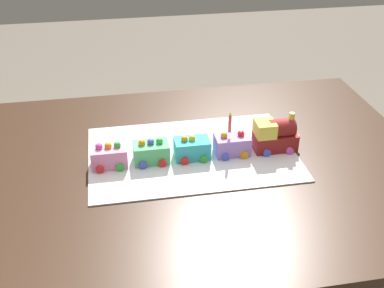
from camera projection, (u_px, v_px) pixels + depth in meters
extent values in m
cube|color=#382316|center=(186.00, 168.00, 1.38)|extent=(1.40, 1.00, 0.03)
cube|color=#382316|center=(318.00, 169.00, 2.04)|extent=(0.07, 0.07, 0.71)
cube|color=#382316|center=(3.00, 202.00, 1.85)|extent=(0.07, 0.07, 0.71)
cube|color=silver|center=(192.00, 153.00, 1.42)|extent=(0.60, 0.40, 0.00)
cube|color=maroon|center=(275.00, 141.00, 1.43)|extent=(0.12, 0.06, 0.05)
cylinder|color=maroon|center=(281.00, 128.00, 1.41)|extent=(0.07, 0.05, 0.05)
cube|color=#F4E04C|center=(265.00, 129.00, 1.40)|extent=(0.06, 0.06, 0.04)
cylinder|color=#F4E04C|center=(292.00, 118.00, 1.39)|extent=(0.02, 0.02, 0.03)
sphere|color=#F4EFCC|center=(297.00, 137.00, 1.43)|extent=(0.02, 0.02, 0.02)
cylinder|color=#D84CB2|center=(281.00, 139.00, 1.47)|extent=(0.02, 0.01, 0.02)
cylinder|color=#D84CB2|center=(260.00, 141.00, 1.46)|extent=(0.02, 0.01, 0.02)
cylinder|color=#D84CB2|center=(290.00, 151.00, 1.41)|extent=(0.02, 0.01, 0.02)
cylinder|color=#4C59D8|center=(267.00, 153.00, 1.40)|extent=(0.02, 0.01, 0.02)
cube|color=#AD84E0|center=(232.00, 145.00, 1.40)|extent=(0.10, 0.06, 0.06)
cylinder|color=yellow|center=(238.00, 143.00, 1.45)|extent=(0.02, 0.01, 0.02)
cylinder|color=green|center=(220.00, 144.00, 1.44)|extent=(0.02, 0.01, 0.02)
cylinder|color=orange|center=(244.00, 155.00, 1.39)|extent=(0.02, 0.01, 0.02)
cylinder|color=#4C59D8|center=(226.00, 157.00, 1.38)|extent=(0.02, 0.01, 0.02)
sphere|color=red|center=(241.00, 134.00, 1.39)|extent=(0.02, 0.02, 0.02)
sphere|color=orange|center=(224.00, 135.00, 1.38)|extent=(0.02, 0.02, 0.02)
cube|color=#38B7C6|center=(192.00, 148.00, 1.39)|extent=(0.10, 0.06, 0.06)
cylinder|color=red|center=(199.00, 146.00, 1.43)|extent=(0.02, 0.01, 0.02)
cylinder|color=orange|center=(181.00, 148.00, 1.42)|extent=(0.02, 0.01, 0.02)
cylinder|color=green|center=(204.00, 159.00, 1.37)|extent=(0.02, 0.01, 0.02)
cylinder|color=red|center=(185.00, 161.00, 1.36)|extent=(0.02, 0.01, 0.02)
sphere|color=yellow|center=(192.00, 138.00, 1.37)|extent=(0.02, 0.02, 0.02)
sphere|color=orange|center=(183.00, 139.00, 1.37)|extent=(0.02, 0.02, 0.02)
cube|color=#59CC7A|center=(151.00, 152.00, 1.37)|extent=(0.10, 0.06, 0.06)
cylinder|color=yellow|center=(159.00, 150.00, 1.41)|extent=(0.02, 0.01, 0.02)
cylinder|color=#4C59D8|center=(141.00, 152.00, 1.40)|extent=(0.02, 0.01, 0.02)
cylinder|color=red|center=(163.00, 163.00, 1.35)|extent=(0.02, 0.01, 0.02)
cylinder|color=#4C59D8|center=(143.00, 165.00, 1.34)|extent=(0.02, 0.01, 0.02)
sphere|color=orange|center=(142.00, 143.00, 1.35)|extent=(0.02, 0.02, 0.02)
sphere|color=green|center=(160.00, 141.00, 1.35)|extent=(0.02, 0.02, 0.02)
sphere|color=#4C59D8|center=(151.00, 142.00, 1.35)|extent=(0.02, 0.02, 0.02)
cube|color=pink|center=(109.00, 156.00, 1.35)|extent=(0.10, 0.06, 0.06)
cylinder|color=#4C59D8|center=(119.00, 154.00, 1.39)|extent=(0.02, 0.01, 0.02)
cylinder|color=orange|center=(100.00, 156.00, 1.39)|extent=(0.02, 0.01, 0.02)
cylinder|color=green|center=(120.00, 167.00, 1.33)|extent=(0.02, 0.01, 0.02)
cylinder|color=red|center=(100.00, 169.00, 1.32)|extent=(0.02, 0.01, 0.02)
sphere|color=orange|center=(108.00, 146.00, 1.33)|extent=(0.02, 0.02, 0.02)
sphere|color=#D84CB2|center=(99.00, 147.00, 1.33)|extent=(0.02, 0.02, 0.02)
sphere|color=green|center=(117.00, 145.00, 1.34)|extent=(0.02, 0.02, 0.02)
cylinder|color=#F24C59|center=(230.00, 124.00, 1.37)|extent=(0.01, 0.01, 0.05)
cone|color=yellow|center=(230.00, 114.00, 1.35)|extent=(0.01, 0.01, 0.01)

